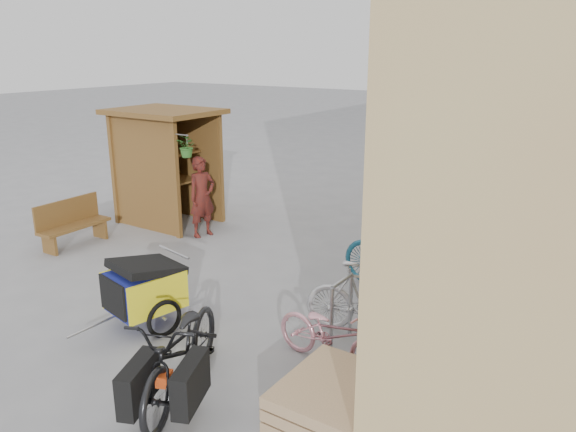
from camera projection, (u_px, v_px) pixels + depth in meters
The scene contains 17 objects.
ground at pixel (205, 299), 8.37m from camera, with size 80.00×80.00×0.00m, color gray.
kiosk at pixel (162, 150), 11.63m from camera, with size 2.49×1.65×2.40m.
bike_rack at pixel (414, 250), 8.91m from camera, with size 0.05×5.35×0.86m.
pallet_stack at pixel (336, 401), 5.60m from camera, with size 1.00×1.20×0.40m.
bench at pixel (72, 222), 10.53m from camera, with size 0.45×1.40×0.88m.
shopping_carts at pixel (517, 199), 11.70m from camera, with size 0.55×1.84×0.98m.
child_trailer at pixel (144, 287), 7.46m from camera, with size 1.05×1.67×0.96m.
cargo_bike at pixel (182, 352), 5.90m from camera, with size 1.43×2.13×1.06m.
person_kiosk at pixel (202, 197), 10.96m from camera, with size 0.58×0.38×1.59m, color maroon.
bike_0 at pixel (333, 334), 6.51m from camera, with size 0.54×1.54×0.81m, color #CB8392.
bike_1 at pixel (369, 300), 7.19m from camera, with size 0.46×1.64×0.99m, color silver.
bike_2 at pixel (399, 273), 8.26m from camera, with size 0.55×1.57×0.83m, color maroon.
bike_3 at pixel (398, 257), 8.48m from camera, with size 0.52×1.84×1.11m, color #1E5D79.
bike_4 at pixel (415, 246), 9.39m from camera, with size 0.55×1.57×0.82m, color black.
bike_5 at pixel (424, 238), 9.48m from camera, with size 0.48×1.69×1.02m, color maroon.
bike_6 at pixel (455, 228), 10.30m from camera, with size 0.54×1.55×0.81m, color maroon.
bike_7 at pixel (460, 223), 10.52m from camera, with size 0.42×1.48×0.89m, color black.
Camera 1 is at (5.28, -5.68, 3.59)m, focal length 35.00 mm.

